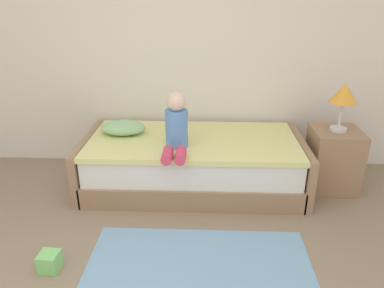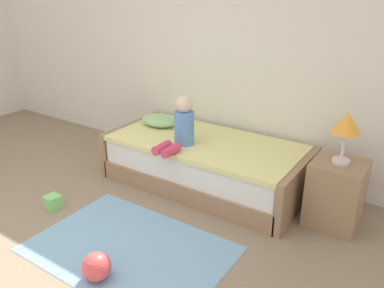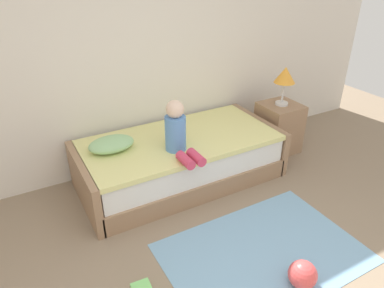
{
  "view_description": "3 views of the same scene",
  "coord_description": "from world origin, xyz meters",
  "px_view_note": "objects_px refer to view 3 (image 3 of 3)",
  "views": [
    {
      "loc": [
        0.6,
        -1.19,
        1.81
      ],
      "look_at": [
        0.48,
        1.75,
        0.55
      ],
      "focal_mm": 33.92,
      "sensor_mm": 36.0,
      "label": 1
    },
    {
      "loc": [
        2.44,
        -1.18,
        2.01
      ],
      "look_at": [
        0.48,
        1.75,
        0.55
      ],
      "focal_mm": 36.27,
      "sensor_mm": 36.0,
      "label": 2
    },
    {
      "loc": [
        -1.0,
        -0.91,
        2.19
      ],
      "look_at": [
        0.48,
        1.75,
        0.55
      ],
      "focal_mm": 33.57,
      "sensor_mm": 36.0,
      "label": 3
    }
  ],
  "objects_px": {
    "table_lamp": "(285,77)",
    "toy_ball": "(303,275)",
    "child_figure": "(178,132)",
    "nightstand": "(278,128)",
    "pillow": "(111,144)",
    "bed": "(181,159)"
  },
  "relations": [
    {
      "from": "table_lamp",
      "to": "toy_ball",
      "type": "xyz_separation_m",
      "value": [
        -1.22,
        -1.7,
        -0.83
      ]
    },
    {
      "from": "child_figure",
      "to": "nightstand",
      "type": "bearing_deg",
      "value": 9.13
    },
    {
      "from": "nightstand",
      "to": "toy_ball",
      "type": "bearing_deg",
      "value": -125.79
    },
    {
      "from": "pillow",
      "to": "table_lamp",
      "type": "bearing_deg",
      "value": -2.5
    },
    {
      "from": "table_lamp",
      "to": "toy_ball",
      "type": "height_order",
      "value": "table_lamp"
    },
    {
      "from": "bed",
      "to": "table_lamp",
      "type": "distance_m",
      "value": 1.52
    },
    {
      "from": "child_figure",
      "to": "toy_ball",
      "type": "height_order",
      "value": "child_figure"
    },
    {
      "from": "pillow",
      "to": "toy_ball",
      "type": "bearing_deg",
      "value": -65.46
    },
    {
      "from": "bed",
      "to": "table_lamp",
      "type": "relative_size",
      "value": 4.69
    },
    {
      "from": "bed",
      "to": "toy_ball",
      "type": "xyz_separation_m",
      "value": [
        0.13,
        -1.69,
        -0.14
      ]
    },
    {
      "from": "nightstand",
      "to": "pillow",
      "type": "distance_m",
      "value": 2.06
    },
    {
      "from": "bed",
      "to": "nightstand",
      "type": "distance_m",
      "value": 1.35
    },
    {
      "from": "toy_ball",
      "to": "pillow",
      "type": "bearing_deg",
      "value": 114.54
    },
    {
      "from": "bed",
      "to": "child_figure",
      "type": "xyz_separation_m",
      "value": [
        -0.14,
        -0.23,
        0.46
      ]
    },
    {
      "from": "nightstand",
      "to": "toy_ball",
      "type": "distance_m",
      "value": 2.1
    },
    {
      "from": "table_lamp",
      "to": "pillow",
      "type": "height_order",
      "value": "table_lamp"
    },
    {
      "from": "bed",
      "to": "nightstand",
      "type": "xyz_separation_m",
      "value": [
        1.35,
        0.01,
        0.05
      ]
    },
    {
      "from": "table_lamp",
      "to": "nightstand",
      "type": "bearing_deg",
      "value": 0.0
    },
    {
      "from": "nightstand",
      "to": "pillow",
      "type": "relative_size",
      "value": 1.36
    },
    {
      "from": "table_lamp",
      "to": "toy_ball",
      "type": "bearing_deg",
      "value": -125.79
    },
    {
      "from": "bed",
      "to": "toy_ball",
      "type": "height_order",
      "value": "bed"
    },
    {
      "from": "nightstand",
      "to": "child_figure",
      "type": "distance_m",
      "value": 1.56
    }
  ]
}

